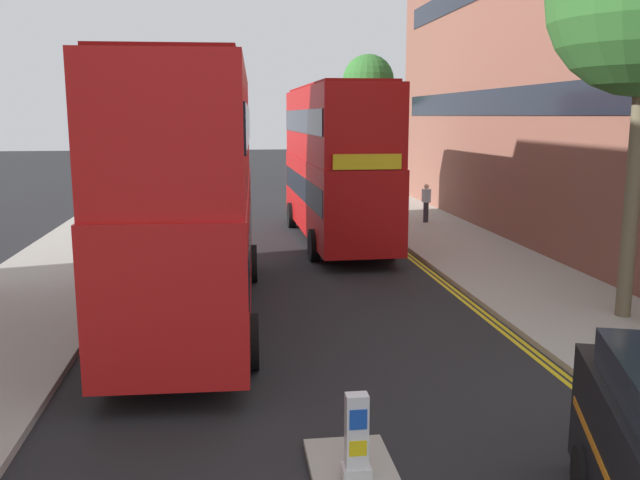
{
  "coord_description": "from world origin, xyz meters",
  "views": [
    {
      "loc": [
        -1.47,
        -3.98,
        4.58
      ],
      "look_at": [
        0.5,
        11.0,
        1.8
      ],
      "focal_mm": 37.94,
      "sensor_mm": 36.0,
      "label": 1
    }
  ],
  "objects_px": {
    "keep_left_bollard": "(357,440)",
    "double_decker_bus_away": "(193,187)",
    "double_decker_bus_oncoming": "(335,159)",
    "pedestrian_far": "(426,202)"
  },
  "relations": [
    {
      "from": "pedestrian_far",
      "to": "double_decker_bus_away",
      "type": "bearing_deg",
      "value": -126.33
    },
    {
      "from": "keep_left_bollard",
      "to": "double_decker_bus_away",
      "type": "xyz_separation_m",
      "value": [
        -2.33,
        7.55,
        2.42
      ]
    },
    {
      "from": "double_decker_bus_oncoming",
      "to": "pedestrian_far",
      "type": "height_order",
      "value": "double_decker_bus_oncoming"
    },
    {
      "from": "keep_left_bollard",
      "to": "pedestrian_far",
      "type": "relative_size",
      "value": 0.69
    },
    {
      "from": "double_decker_bus_away",
      "to": "pedestrian_far",
      "type": "height_order",
      "value": "double_decker_bus_away"
    },
    {
      "from": "double_decker_bus_oncoming",
      "to": "pedestrian_far",
      "type": "distance_m",
      "value": 5.75
    },
    {
      "from": "keep_left_bollard",
      "to": "double_decker_bus_oncoming",
      "type": "relative_size",
      "value": 0.1
    },
    {
      "from": "keep_left_bollard",
      "to": "double_decker_bus_away",
      "type": "distance_m",
      "value": 8.27
    },
    {
      "from": "keep_left_bollard",
      "to": "double_decker_bus_oncoming",
      "type": "distance_m",
      "value": 17.0
    },
    {
      "from": "double_decker_bus_oncoming",
      "to": "double_decker_bus_away",
      "type": "bearing_deg",
      "value": -116.84
    }
  ]
}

